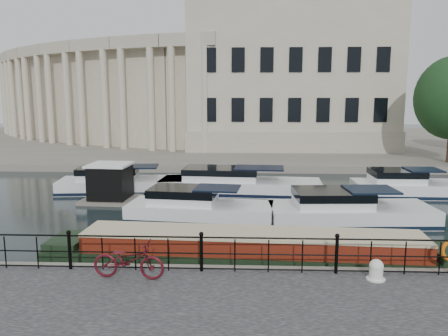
{
  "coord_description": "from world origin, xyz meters",
  "views": [
    {
      "loc": [
        1.19,
        -14.66,
        5.71
      ],
      "look_at": [
        0.5,
        2.0,
        3.0
      ],
      "focal_mm": 35.0,
      "sensor_mm": 36.0,
      "label": 1
    }
  ],
  "objects_px": {
    "narrowboat": "(252,255)",
    "harbour_hut": "(111,184)",
    "bicycle": "(129,260)",
    "mooring_bollard": "(376,270)"
  },
  "relations": [
    {
      "from": "mooring_bollard",
      "to": "harbour_hut",
      "type": "height_order",
      "value": "harbour_hut"
    },
    {
      "from": "mooring_bollard",
      "to": "bicycle",
      "type": "bearing_deg",
      "value": -178.42
    },
    {
      "from": "bicycle",
      "to": "harbour_hut",
      "type": "xyz_separation_m",
      "value": [
        -4.02,
        11.56,
        -0.14
      ]
    },
    {
      "from": "mooring_bollard",
      "to": "narrowboat",
      "type": "xyz_separation_m",
      "value": [
        -3.5,
        2.28,
        -0.47
      ]
    },
    {
      "from": "harbour_hut",
      "to": "narrowboat",
      "type": "bearing_deg",
      "value": -46.46
    },
    {
      "from": "mooring_bollard",
      "to": "harbour_hut",
      "type": "xyz_separation_m",
      "value": [
        -11.1,
        11.36,
        0.12
      ]
    },
    {
      "from": "bicycle",
      "to": "narrowboat",
      "type": "height_order",
      "value": "bicycle"
    },
    {
      "from": "narrowboat",
      "to": "harbour_hut",
      "type": "distance_m",
      "value": 11.86
    },
    {
      "from": "bicycle",
      "to": "mooring_bollard",
      "type": "bearing_deg",
      "value": -83.41
    },
    {
      "from": "bicycle",
      "to": "mooring_bollard",
      "type": "relative_size",
      "value": 3.46
    }
  ]
}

